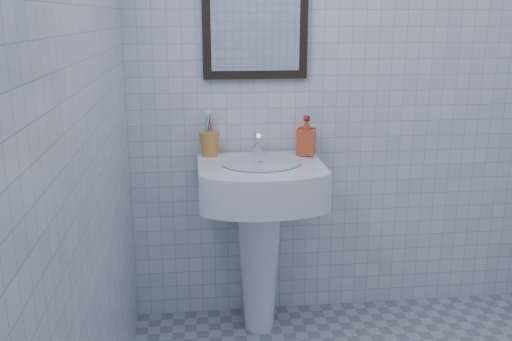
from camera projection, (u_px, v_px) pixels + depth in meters
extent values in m
cube|color=white|center=(351.00, 75.00, 2.81)|extent=(2.20, 0.02, 2.50)
cube|color=white|center=(75.00, 124.00, 1.54)|extent=(0.02, 2.40, 2.50)
cone|color=white|center=(259.00, 261.00, 2.81)|extent=(0.23, 0.23, 0.72)
cube|color=white|center=(260.00, 181.00, 2.65)|extent=(0.58, 0.41, 0.18)
cube|color=white|center=(257.00, 157.00, 2.79)|extent=(0.58, 0.10, 0.03)
cylinder|color=silver|center=(261.00, 163.00, 2.60)|extent=(0.36, 0.36, 0.01)
cylinder|color=silver|center=(257.00, 151.00, 2.75)|extent=(0.05, 0.05, 0.05)
cylinder|color=silver|center=(258.00, 140.00, 2.72)|extent=(0.02, 0.09, 0.07)
cylinder|color=silver|center=(257.00, 142.00, 2.76)|extent=(0.03, 0.05, 0.09)
imported|color=red|center=(306.00, 135.00, 2.76)|extent=(0.11, 0.11, 0.19)
cube|color=black|center=(255.00, 12.00, 2.67)|extent=(0.50, 0.04, 0.62)
cube|color=white|center=(256.00, 12.00, 2.65)|extent=(0.42, 0.00, 0.54)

